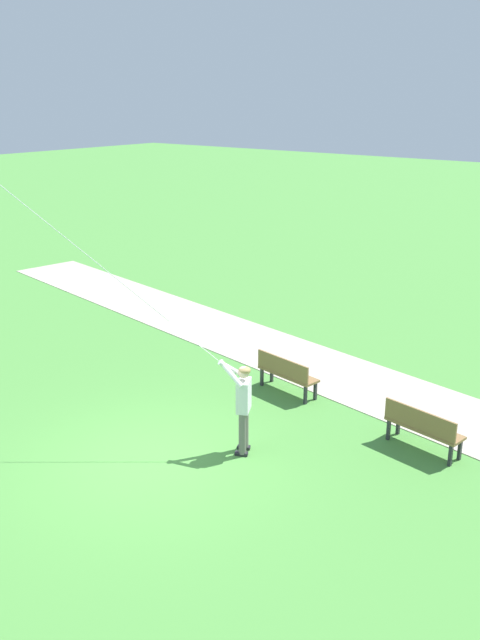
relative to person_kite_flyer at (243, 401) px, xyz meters
name	(u,v)px	position (x,y,z in m)	size (l,w,h in m)	color
ground_plane	(150,462)	(1.32, -1.11, -1.05)	(120.00, 120.00, 0.00)	#4C8E3D
walkway_path	(385,392)	(-4.08, 0.89, -1.04)	(2.40, 32.00, 0.02)	#B7AD99
person_kite_flyer	(243,401)	(0.00, 0.00, 0.00)	(0.51, 0.63, 1.83)	#232328
park_bench_near_walkway	(286,372)	(-2.67, -0.86, -0.54)	(0.67, 1.55, 0.88)	olive
park_bench_far_walkway	(422,426)	(-2.11, 2.60, -0.54)	(0.67, 1.55, 0.88)	olive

